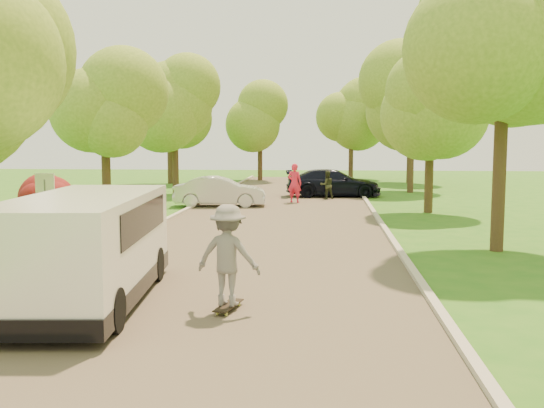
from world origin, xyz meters
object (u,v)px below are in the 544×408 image
(dark_sedan, at_px, (333,183))
(person_striped, at_px, (295,183))
(longboard, at_px, (229,306))
(silver_sedan, at_px, (220,192))
(street_sign, at_px, (45,195))
(skateboarder, at_px, (228,255))
(minivan, at_px, (86,246))
(person_olive, at_px, (327,185))

(dark_sedan, distance_m, person_striped, 3.92)
(dark_sedan, height_order, longboard, dark_sedan)
(longboard, bearing_deg, person_striped, -79.08)
(silver_sedan, bearing_deg, longboard, -175.01)
(street_sign, relative_size, skateboarder, 1.19)
(minivan, bearing_deg, silver_sedan, 86.11)
(longboard, bearing_deg, person_olive, -83.34)
(minivan, bearing_deg, skateboarder, -12.25)
(silver_sedan, bearing_deg, skateboarder, -175.01)
(longboard, xyz_separation_m, person_olive, (1.82, 21.05, 0.65))
(minivan, xyz_separation_m, person_striped, (3.00, 18.79, -0.12))
(minivan, bearing_deg, dark_sedan, 72.27)
(street_sign, distance_m, person_olive, 17.36)
(minivan, xyz_separation_m, longboard, (2.77, -0.34, -0.99))
(street_sign, relative_size, dark_sedan, 0.42)
(street_sign, xyz_separation_m, longboard, (6.07, -5.61, -1.46))
(street_sign, relative_size, person_striped, 1.12)
(person_olive, bearing_deg, street_sign, 43.93)
(minivan, height_order, person_striped, minivan)
(dark_sedan, bearing_deg, minivan, 162.78)
(silver_sedan, relative_size, person_striped, 2.18)
(minivan, relative_size, silver_sedan, 1.34)
(street_sign, xyz_separation_m, dark_sedan, (8.23, 16.92, -0.82))
(longboard, bearing_deg, street_sign, -31.15)
(street_sign, xyz_separation_m, skateboarder, (6.07, -5.61, -0.53))
(silver_sedan, height_order, person_striped, person_striped)
(dark_sedan, height_order, person_striped, person_striped)
(longboard, relative_size, skateboarder, 0.53)
(longboard, xyz_separation_m, person_striped, (0.22, 19.13, 0.87))
(dark_sedan, distance_m, person_olive, 1.52)
(skateboarder, bearing_deg, silver_sedan, -67.98)
(street_sign, bearing_deg, minivan, -57.96)
(person_striped, bearing_deg, person_olive, -112.19)
(minivan, xyz_separation_m, dark_sedan, (4.93, 22.19, -0.34))
(skateboarder, distance_m, person_striped, 19.14)
(street_sign, height_order, longboard, street_sign)
(dark_sedan, height_order, skateboarder, skateboarder)
(dark_sedan, distance_m, longboard, 22.64)
(street_sign, bearing_deg, silver_sedan, 75.85)
(minivan, xyz_separation_m, person_olive, (4.59, 20.71, -0.34))
(street_sign, distance_m, silver_sedan, 11.94)
(dark_sedan, relative_size, skateboarder, 2.82)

